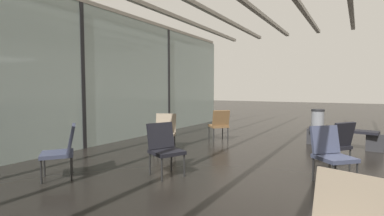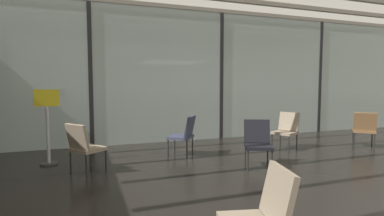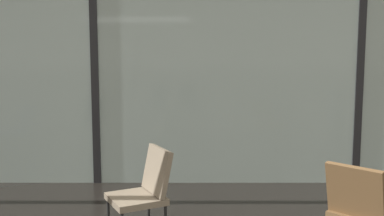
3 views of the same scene
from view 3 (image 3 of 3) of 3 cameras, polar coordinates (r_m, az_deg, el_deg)
glass_curtain_wall at (r=6.26m, az=-11.80°, el=6.73°), size 14.00×0.08×3.52m
window_mullion_1 at (r=6.26m, az=-11.80°, el=6.73°), size 0.10×0.12×3.52m
window_mullion_2 at (r=6.52m, az=20.13°, el=6.45°), size 0.10×0.12×3.52m
parked_airplane at (r=11.76m, az=-14.73°, el=8.28°), size 12.42×4.11×4.11m
lounge_chair_4 at (r=4.47m, az=-5.75°, el=-9.80°), size 0.69×0.67×0.87m
lounge_chair_6 at (r=4.20m, az=20.24°, el=-11.34°), size 0.71×0.71×0.87m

